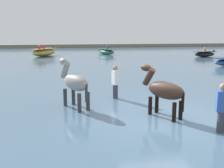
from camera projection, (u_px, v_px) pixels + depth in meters
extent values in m
plane|color=#84755B|center=(165.00, 126.00, 8.09)|extent=(120.00, 120.00, 0.00)
cube|color=slate|center=(111.00, 74.00, 17.73)|extent=(90.00, 90.00, 0.32)
ellipsoid|color=gray|center=(76.00, 82.00, 8.80)|extent=(1.08, 1.45, 0.56)
cylinder|color=#31312F|center=(65.00, 102.00, 9.22)|extent=(0.13, 0.13, 0.94)
cylinder|color=#31312F|center=(74.00, 100.00, 9.42)|extent=(0.13, 0.13, 0.94)
cylinder|color=#31312F|center=(79.00, 108.00, 8.46)|extent=(0.13, 0.13, 0.94)
cylinder|color=#31312F|center=(88.00, 106.00, 8.67)|extent=(0.13, 0.13, 0.94)
cylinder|color=gray|center=(65.00, 70.00, 9.29)|extent=(0.43, 0.55, 0.64)
ellipsoid|color=gray|center=(63.00, 62.00, 9.35)|extent=(0.40, 0.51, 0.24)
cylinder|color=#31312F|center=(86.00, 93.00, 8.34)|extent=(0.09, 0.09, 0.60)
ellipsoid|color=#382319|center=(166.00, 90.00, 7.85)|extent=(1.05, 1.37, 0.53)
cylinder|color=black|center=(150.00, 110.00, 8.24)|extent=(0.12, 0.12, 0.90)
cylinder|color=black|center=(157.00, 109.00, 8.44)|extent=(0.12, 0.12, 0.90)
cylinder|color=black|center=(174.00, 118.00, 7.54)|extent=(0.12, 0.12, 0.90)
cylinder|color=black|center=(180.00, 115.00, 7.74)|extent=(0.12, 0.12, 0.90)
cylinder|color=#382319|center=(149.00, 77.00, 8.31)|extent=(0.42, 0.52, 0.61)
ellipsoid|color=#382319|center=(146.00, 68.00, 8.36)|extent=(0.39, 0.49, 0.23)
cylinder|color=black|center=(183.00, 102.00, 7.43)|extent=(0.08, 0.08, 0.57)
ellipsoid|color=#337556|center=(106.00, 52.00, 32.57)|extent=(2.31, 3.69, 0.59)
cube|color=#1E4634|center=(106.00, 49.00, 32.51)|extent=(2.22, 3.54, 0.04)
cube|color=#3356A8|center=(107.00, 48.00, 32.56)|extent=(0.26, 0.31, 0.30)
sphere|color=#A37556|center=(107.00, 46.00, 32.52)|extent=(0.18, 0.18, 0.18)
ellipsoid|color=black|center=(205.00, 54.00, 28.82)|extent=(2.79, 1.49, 0.53)
cube|color=black|center=(205.00, 52.00, 28.76)|extent=(2.67, 1.43, 0.04)
cube|color=black|center=(214.00, 51.00, 29.21)|extent=(0.15, 0.18, 0.18)
cube|color=gold|center=(204.00, 50.00, 28.79)|extent=(0.29, 0.23, 0.30)
sphere|color=beige|center=(205.00, 48.00, 28.74)|extent=(0.18, 0.18, 0.18)
ellipsoid|color=gold|center=(44.00, 52.00, 29.73)|extent=(3.29, 4.17, 0.81)
cube|color=olive|center=(44.00, 49.00, 29.65)|extent=(3.16, 4.01, 0.04)
cube|color=black|center=(53.00, 47.00, 31.39)|extent=(0.20, 0.18, 0.18)
cube|color=red|center=(39.00, 48.00, 28.53)|extent=(0.29, 0.32, 0.30)
sphere|color=tan|center=(39.00, 46.00, 28.49)|extent=(0.18, 0.18, 0.18)
cube|color=red|center=(44.00, 47.00, 29.62)|extent=(0.29, 0.32, 0.30)
sphere|color=#A37556|center=(43.00, 45.00, 29.58)|extent=(0.18, 0.18, 0.18)
cylinder|color=#383842|center=(220.00, 128.00, 6.75)|extent=(0.20, 0.20, 0.88)
cube|color=#3356A8|center=(223.00, 101.00, 6.61)|extent=(0.36, 0.28, 0.54)
sphere|color=#A37556|center=(224.00, 87.00, 6.54)|extent=(0.20, 0.20, 0.20)
cylinder|color=#383842|center=(115.00, 95.00, 10.29)|extent=(0.20, 0.20, 0.88)
cube|color=white|center=(115.00, 78.00, 10.16)|extent=(0.28, 0.36, 0.54)
sphere|color=#A37556|center=(115.00, 68.00, 10.08)|extent=(0.20, 0.20, 0.20)
cube|color=gray|center=(83.00, 47.00, 48.47)|extent=(80.00, 2.40, 0.93)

